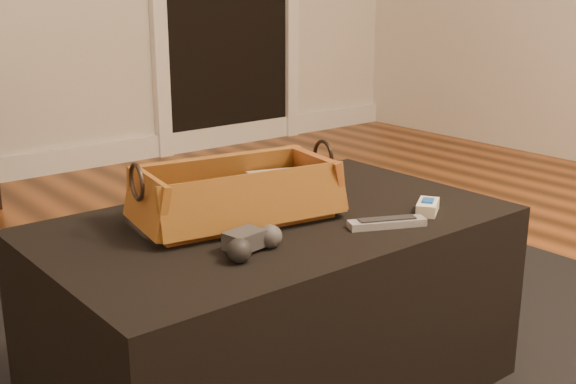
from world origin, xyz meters
TOP-DOWN VIEW (x-y plane):
  - baseboard at (0.00, 2.73)m, footprint 5.00×0.04m
  - ottoman at (-0.16, 0.44)m, footprint 1.00×0.60m
  - tv_remote at (-0.25, 0.47)m, footprint 0.23×0.07m
  - cloth_bundle at (-0.11, 0.49)m, footprint 0.14×0.12m
  - wicker_basket at (-0.23, 0.48)m, footprint 0.46×0.29m
  - game_controller at (-0.32, 0.30)m, footprint 0.15×0.10m
  - silver_remote at (-0.01, 0.25)m, footprint 0.16×0.10m
  - cream_gadget at (0.13, 0.26)m, footprint 0.09×0.08m

SIDE VIEW (x-z plane):
  - baseboard at x=0.00m, z-range 0.00..0.12m
  - ottoman at x=-0.16m, z-range 0.01..0.43m
  - silver_remote at x=-0.01m, z-range 0.43..0.45m
  - cream_gadget at x=0.13m, z-range 0.43..0.46m
  - game_controller at x=-0.32m, z-range 0.43..0.48m
  - tv_remote at x=-0.25m, z-range 0.45..0.47m
  - cloth_bundle at x=-0.11m, z-range 0.45..0.51m
  - wicker_basket at x=-0.23m, z-range 0.41..0.56m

